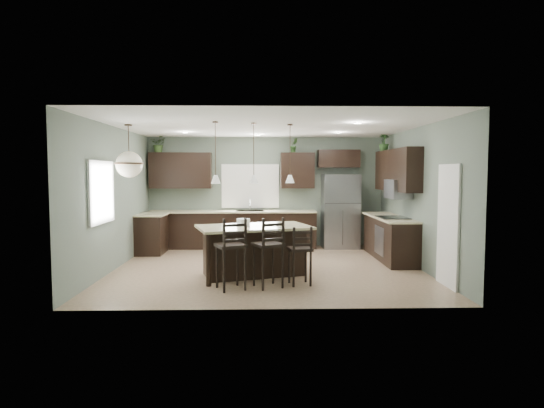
{
  "coord_description": "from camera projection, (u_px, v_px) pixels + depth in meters",
  "views": [
    {
      "loc": [
        -0.14,
        -8.96,
        1.9
      ],
      "look_at": [
        0.1,
        0.4,
        1.25
      ],
      "focal_mm": 30.0,
      "sensor_mm": 36.0,
      "label": 1
    }
  ],
  "objects": [
    {
      "name": "kitchen_island",
      "position": [
        254.0,
        251.0,
        8.33
      ],
      "size": [
        2.24,
        1.66,
        0.92
      ],
      "primitive_type": "cube",
      "rotation": [
        0.0,
        0.0,
        0.29
      ],
      "color": "black",
      "rests_on": "ground"
    },
    {
      "name": "plant_back_left",
      "position": [
        159.0,
        144.0,
        11.36
      ],
      "size": [
        0.44,
        0.4,
        0.43
      ],
      "primitive_type": "imported",
      "rotation": [
        0.0,
        0.0,
        -0.17
      ],
      "color": "#304A20",
      "rests_on": "back_upper_left"
    },
    {
      "name": "fridge_header",
      "position": [
        339.0,
        159.0,
        11.53
      ],
      "size": [
        1.05,
        0.34,
        0.45
      ],
      "primitive_type": "cube",
      "color": "black",
      "rests_on": "room_shell"
    },
    {
      "name": "bar_stool_left",
      "position": [
        231.0,
        253.0,
        7.35
      ],
      "size": [
        0.58,
        0.58,
        1.18
      ],
      "primitive_type": "cube",
      "rotation": [
        0.0,
        0.0,
        0.41
      ],
      "color": "black",
      "rests_on": "ground"
    },
    {
      "name": "back_lower_cabs",
      "position": [
        232.0,
        230.0,
        11.46
      ],
      "size": [
        4.2,
        0.6,
        0.9
      ],
      "primitive_type": "cube",
      "color": "black",
      "rests_on": "ground"
    },
    {
      "name": "window_left",
      "position": [
        101.0,
        192.0,
        8.09
      ],
      "size": [
        0.02,
        1.1,
        1.0
      ],
      "primitive_type": "cube",
      "color": "white",
      "rests_on": "room_shell"
    },
    {
      "name": "pantry_door",
      "position": [
        448.0,
        226.0,
        7.53
      ],
      "size": [
        0.04,
        0.82,
        2.04
      ],
      "primitive_type": "cube",
      "color": "white",
      "rests_on": "ground"
    },
    {
      "name": "wall_oven_front",
      "position": [
        379.0,
        240.0,
        9.7
      ],
      "size": [
        0.01,
        0.72,
        0.6
      ],
      "primitive_type": "cube",
      "color": "gray",
      "rests_on": "right_lower_cabs"
    },
    {
      "name": "ground",
      "position": [
        268.0,
        268.0,
        9.07
      ],
      "size": [
        6.0,
        6.0,
        0.0
      ],
      "primitive_type": "plane",
      "color": "#9E8466",
      "rests_on": "ground"
    },
    {
      "name": "pendant_center",
      "position": [
        254.0,
        153.0,
        8.21
      ],
      "size": [
        0.17,
        0.17,
        1.1
      ],
      "primitive_type": null,
      "color": "white",
      "rests_on": "room_shell"
    },
    {
      "name": "faucet",
      "position": [
        250.0,
        205.0,
        11.38
      ],
      "size": [
        0.02,
        0.02,
        0.28
      ],
      "primitive_type": "cylinder",
      "color": "silver",
      "rests_on": "back_countertop"
    },
    {
      "name": "plant_back_right",
      "position": [
        294.0,
        145.0,
        11.45
      ],
      "size": [
        0.25,
        0.23,
        0.37
      ],
      "primitive_type": "imported",
      "rotation": [
        0.0,
        0.0,
        0.4
      ],
      "color": "#2A4D21",
      "rests_on": "back_upper_right"
    },
    {
      "name": "right_countertop",
      "position": [
        389.0,
        217.0,
        9.94
      ],
      "size": [
        0.66,
        2.35,
        0.04
      ],
      "primitive_type": "cube",
      "color": "beige",
      "rests_on": "right_lower_cabs"
    },
    {
      "name": "right_lower_cabs",
      "position": [
        390.0,
        239.0,
        9.98
      ],
      "size": [
        0.6,
        2.35,
        0.9
      ],
      "primitive_type": "cube",
      "color": "black",
      "rests_on": "ground"
    },
    {
      "name": "bar_stool_center",
      "position": [
        268.0,
        252.0,
        7.49
      ],
      "size": [
        0.57,
        0.57,
        1.17
      ],
      "primitive_type": "cube",
      "rotation": [
        0.0,
        0.0,
        0.43
      ],
      "color": "black",
      "rests_on": "ground"
    },
    {
      "name": "left_return_countertop",
      "position": [
        152.0,
        214.0,
        10.63
      ],
      "size": [
        0.66,
        0.96,
        0.04
      ],
      "primitive_type": "cube",
      "color": "beige",
      "rests_on": "left_return_cabs"
    },
    {
      "name": "serving_dish",
      "position": [
        243.0,
        223.0,
        8.23
      ],
      "size": [
        0.24,
        0.24,
        0.14
      ],
      "primitive_type": "cylinder",
      "color": "silver",
      "rests_on": "kitchen_island"
    },
    {
      "name": "window_back",
      "position": [
        250.0,
        186.0,
        11.68
      ],
      "size": [
        1.35,
        0.02,
        1.0
      ],
      "primitive_type": "cube",
      "color": "white",
      "rests_on": "room_shell"
    },
    {
      "name": "room_shell",
      "position": [
        267.0,
        183.0,
        8.95
      ],
      "size": [
        6.0,
        6.0,
        6.0
      ],
      "color": "#5D6B5E",
      "rests_on": "ground"
    },
    {
      "name": "chandelier",
      "position": [
        129.0,
        151.0,
        8.49
      ],
      "size": [
        0.53,
        0.53,
        1.0
      ],
      "primitive_type": null,
      "color": "#F3EAC7",
      "rests_on": "room_shell"
    },
    {
      "name": "back_upper_right",
      "position": [
        297.0,
        171.0,
        11.52
      ],
      "size": [
        0.85,
        0.34,
        0.9
      ],
      "primitive_type": "cube",
      "color": "black",
      "rests_on": "room_shell"
    },
    {
      "name": "back_upper_left",
      "position": [
        181.0,
        170.0,
        11.45
      ],
      "size": [
        1.55,
        0.34,
        0.9
      ],
      "primitive_type": "cube",
      "color": "black",
      "rests_on": "room_shell"
    },
    {
      "name": "cooktop",
      "position": [
        393.0,
        217.0,
        9.67
      ],
      "size": [
        0.58,
        0.75,
        0.02
      ],
      "primitive_type": "cube",
      "color": "black",
      "rests_on": "right_countertop"
    },
    {
      "name": "right_upper_cabs",
      "position": [
        397.0,
        170.0,
        9.88
      ],
      "size": [
        0.34,
        2.35,
        0.9
      ],
      "primitive_type": "cube",
      "color": "black",
      "rests_on": "room_shell"
    },
    {
      "name": "pendant_left",
      "position": [
        215.0,
        153.0,
        7.99
      ],
      "size": [
        0.17,
        0.17,
        1.1
      ],
      "primitive_type": null,
      "color": "silver",
      "rests_on": "room_shell"
    },
    {
      "name": "refrigerator",
      "position": [
        340.0,
        211.0,
        11.46
      ],
      "size": [
        0.9,
        0.74,
        1.85
      ],
      "primitive_type": "cube",
      "color": "gray",
      "rests_on": "ground"
    },
    {
      "name": "back_countertop",
      "position": [
        232.0,
        212.0,
        11.41
      ],
      "size": [
        4.2,
        0.66,
        0.04
      ],
      "primitive_type": "cube",
      "color": "beige",
      "rests_on": "back_lower_cabs"
    },
    {
      "name": "pendant_right",
      "position": [
        290.0,
        154.0,
        8.42
      ],
      "size": [
        0.17,
        0.17,
        1.1
      ],
      "primitive_type": null,
      "color": "silver",
      "rests_on": "room_shell"
    },
    {
      "name": "left_return_cabs",
      "position": [
        152.0,
        234.0,
        10.66
      ],
      "size": [
        0.6,
        0.9,
        0.9
      ],
      "primitive_type": "cube",
      "color": "black",
      "rests_on": "ground"
    },
    {
      "name": "plant_right_wall",
      "position": [
        384.0,
        142.0,
        10.79
      ],
      "size": [
        0.28,
        0.28,
        0.43
      ],
      "primitive_type": "imported",
      "rotation": [
        0.0,
        0.0,
        0.17
      ],
      "color": "#2A4E22",
      "rests_on": "right_upper_cabs"
    },
    {
      "name": "bar_stool_right",
      "position": [
        300.0,
        255.0,
        7.65
      ],
      "size": [
        0.43,
        0.43,
        1.01
      ],
      "primitive_type": "cube",
      "rotation": [
        0.0,
        0.0,
        0.18
      ],
      "color": "black",
      "rests_on": "ground"
    },
    {
      "name": "sink_inset",
      "position": [
        250.0,
        211.0,
        11.42
      ],
      "size": [
        0.7,
        0.45,
        0.01
      ],
      "primitive_type": "cube",
      "color": "gray",
      "rests_on": "back_countertop"
    },
    {
      "name": "microwave",
      "position": [
        398.0,
        189.0,
        9.63
      ],
      "size": [
        0.4,
        0.75,
        0.4
      ],
      "primitive_type": "cube",
      "color": "gray",
      "rests_on": "right_upper_cabs"
    }
  ]
}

